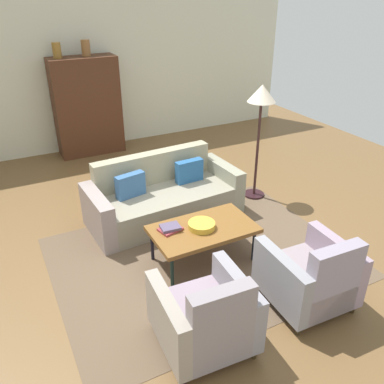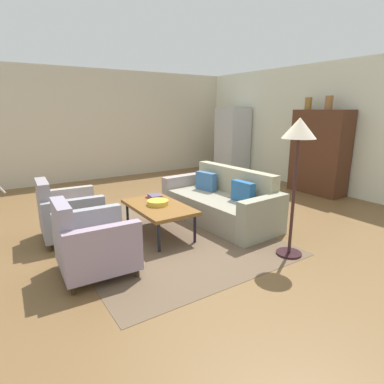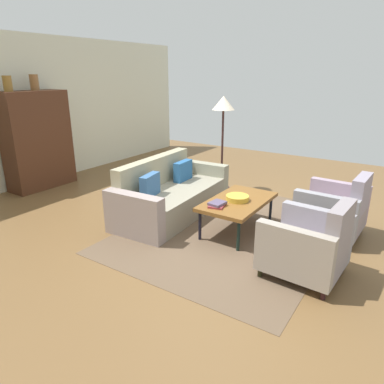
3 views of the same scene
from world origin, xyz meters
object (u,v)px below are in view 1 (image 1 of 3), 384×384
couch (162,197)px  fruit_bowl (202,225)px  vase_round (86,48)px  armchair_left (207,319)px  floor_lamp (261,104)px  vase_tall (57,50)px  armchair_right (312,278)px  cabinet (87,107)px  book_stack (170,228)px  coffee_table (203,230)px

couch → fruit_bowl: size_ratio=6.87×
vase_round → armchair_left: bearing=-94.9°
vase_round → floor_lamp: bearing=-60.8°
floor_lamp → vase_tall: bearing=126.0°
fruit_bowl → armchair_left: bearing=-116.6°
vase_tall → vase_round: (0.50, 0.00, 0.01)m
armchair_right → armchair_left: bearing=-177.5°
cabinet → armchair_left: bearing=-93.8°
book_stack → cabinet: (0.10, 3.95, 0.42)m
fruit_bowl → vase_round: (-0.14, 4.06, 1.45)m
couch → coffee_table: couch is taller
vase_tall → floor_lamp: (2.16, -2.98, -0.49)m
couch → armchair_right: bearing=101.1°
armchair_left → fruit_bowl: size_ratio=2.82×
fruit_bowl → book_stack: size_ratio=1.10×
coffee_table → armchair_left: armchair_left is taller
vase_tall → vase_round: vase_round is taller
cabinet → floor_lamp: size_ratio=1.05×
couch → coffee_table: 1.19m
fruit_bowl → vase_round: vase_round is taller
vase_round → couch: bearing=-87.0°
coffee_table → vase_round: 4.34m
armchair_left → fruit_bowl: 1.31m
vase_round → floor_lamp: 3.45m
fruit_bowl → couch: bearing=89.2°
armchair_right → fruit_bowl: bearing=120.4°
armchair_left → fruit_bowl: armchair_left is taller
armchair_right → fruit_bowl: armchair_right is taller
coffee_table → cabinet: 4.10m
cabinet → vase_round: bearing=-2.7°
couch → cabinet: bearing=-88.2°
coffee_table → vase_tall: size_ratio=4.62×
fruit_bowl → vase_tall: bearing=98.9°
coffee_table → armchair_left: size_ratio=1.36×
couch → coffee_table: size_ratio=1.79×
book_stack → cabinet: bearing=88.5°
fruit_bowl → floor_lamp: floor_lamp is taller
armchair_right → cabinet: 5.33m
fruit_bowl → floor_lamp: bearing=35.3°
book_stack → vase_round: vase_round is taller
book_stack → floor_lamp: 2.31m
vase_tall → floor_lamp: size_ratio=0.15×
book_stack → vase_round: size_ratio=1.02×
coffee_table → floor_lamp: bearing=35.7°
armchair_left → vase_round: vase_round is taller
armchair_left → book_stack: armchair_left is taller
couch → fruit_bowl: couch is taller
couch → vase_tall: size_ratio=8.26×
floor_lamp → couch: bearing=176.1°
vase_round → coffee_table: bearing=-87.8°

